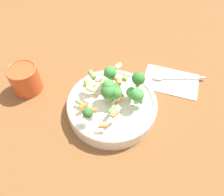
{
  "coord_description": "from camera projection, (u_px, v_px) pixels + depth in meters",
  "views": [
    {
      "loc": [
        0.34,
        0.13,
        0.51
      ],
      "look_at": [
        0.0,
        0.0,
        0.06
      ],
      "focal_mm": 35.0,
      "sensor_mm": 36.0,
      "label": 1
    }
  ],
  "objects": [
    {
      "name": "ground_plane",
      "position": [
        112.0,
        110.0,
        0.63
      ],
      "size": [
        3.0,
        3.0,
        0.0
      ],
      "primitive_type": "plane",
      "color": "brown"
    },
    {
      "name": "cup",
      "position": [
        25.0,
        79.0,
        0.64
      ],
      "size": [
        0.09,
        0.09,
        0.08
      ],
      "color": "#CC4C23",
      "rests_on": "ground_plane"
    },
    {
      "name": "spoon",
      "position": [
        169.0,
        77.0,
        0.69
      ],
      "size": [
        0.07,
        0.16,
        0.01
      ],
      "rotation": [
        0.0,
        0.0,
        11.33
      ],
      "color": "silver",
      "rests_on": "napkin"
    },
    {
      "name": "bowl",
      "position": [
        112.0,
        105.0,
        0.61
      ],
      "size": [
        0.25,
        0.25,
        0.04
      ],
      "color": "silver",
      "rests_on": "ground_plane"
    },
    {
      "name": "napkin",
      "position": [
        171.0,
        81.0,
        0.69
      ],
      "size": [
        0.12,
        0.17,
        0.01
      ],
      "color": "white",
      "rests_on": "ground_plane"
    },
    {
      "name": "pasta_salad",
      "position": [
        115.0,
        88.0,
        0.57
      ],
      "size": [
        0.21,
        0.18,
        0.08
      ],
      "color": "#8CB766",
      "rests_on": "bowl"
    }
  ]
}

